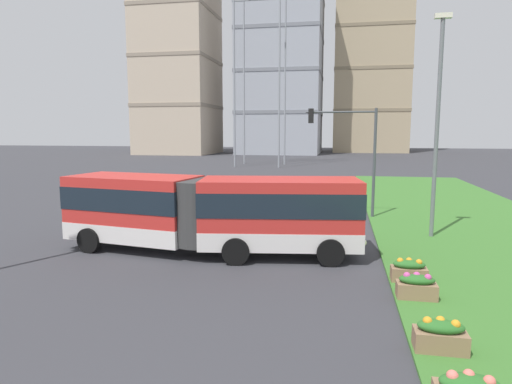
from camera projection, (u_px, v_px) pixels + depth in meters
articulated_bus at (209, 212)px, 17.42m from camera, size 12.06×3.41×3.00m
car_navy_sedan at (162, 199)px, 26.45m from camera, size 4.57×2.41×1.58m
flower_planter_2 at (440, 335)px, 9.55m from camera, size 1.10×0.56×0.74m
flower_planter_3 at (417, 286)px, 12.56m from camera, size 1.10×0.56×0.74m
flower_planter_4 at (409, 270)px, 13.99m from camera, size 1.10×0.56×0.74m
traffic_light_far_right at (352, 143)px, 24.30m from camera, size 3.88×0.28×6.05m
streetlight_median at (438, 119)px, 19.30m from camera, size 0.70×0.28×9.75m
apartment_tower_west at (178, 62)px, 93.50m from camera, size 15.14×16.84×38.70m
apartment_tower_westcentre at (282, 57)px, 95.24m from camera, size 17.21×19.81×41.31m
apartment_tower_centre at (372, 34)px, 102.58m from camera, size 16.69×18.37×54.30m
transmission_pylon at (261, 29)px, 59.59m from camera, size 9.00×6.24×34.18m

